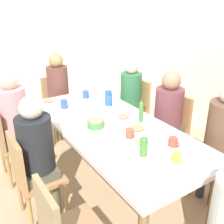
# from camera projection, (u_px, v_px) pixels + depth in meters

# --- Properties ---
(ground_plane) EXTENTS (6.21, 6.21, 0.00)m
(ground_plane) POSITION_uv_depth(u_px,v_px,m) (112.00, 185.00, 3.05)
(ground_plane) COLOR tan
(wall_left) EXTENTS (0.12, 4.19, 2.60)m
(wall_left) POSITION_uv_depth(u_px,v_px,m) (28.00, 39.00, 4.55)
(wall_left) COLOR silver
(wall_left) RESTS_ON ground_plane
(dining_table) EXTENTS (2.23, 0.99, 0.76)m
(dining_table) POSITION_uv_depth(u_px,v_px,m) (112.00, 132.00, 2.77)
(dining_table) COLOR beige
(dining_table) RESTS_ON ground_plane
(chair_0) EXTENTS (0.40, 0.40, 0.90)m
(chair_0) POSITION_uv_depth(u_px,v_px,m) (172.00, 126.00, 3.28)
(chair_0) COLOR #AC864E
(chair_0) RESTS_ON ground_plane
(person_0) EXTENTS (0.33, 0.33, 1.22)m
(person_0) POSITION_uv_depth(u_px,v_px,m) (168.00, 111.00, 3.14)
(person_0) COLOR #514744
(person_0) RESTS_ON ground_plane
(chair_1) EXTENTS (0.40, 0.40, 0.90)m
(chair_1) POSITION_uv_depth(u_px,v_px,m) (31.00, 174.00, 2.40)
(chair_1) COLOR #B47B52
(chair_1) RESTS_ON ground_plane
(person_1) EXTENTS (0.31, 0.31, 1.24)m
(person_1) POSITION_uv_depth(u_px,v_px,m) (37.00, 149.00, 2.35)
(person_1) COLOR brown
(person_1) RESTS_ON ground_plane
(chair_2) EXTENTS (0.40, 0.40, 0.90)m
(chair_2) POSITION_uv_depth(u_px,v_px,m) (10.00, 140.00, 2.97)
(chair_2) COLOR #AD8648
(chair_2) RESTS_ON ground_plane
(person_2) EXTENTS (0.31, 0.31, 1.28)m
(person_2) POSITION_uv_depth(u_px,v_px,m) (15.00, 118.00, 2.92)
(person_2) COLOR brown
(person_2) RESTS_ON ground_plane
(chair_3) EXTENTS (0.40, 0.40, 0.90)m
(chair_3) POSITION_uv_depth(u_px,v_px,m) (58.00, 103.00, 3.99)
(chair_3) COLOR tan
(chair_3) RESTS_ON ground_plane
(person_3) EXTENTS (0.30, 0.30, 1.26)m
(person_3) POSITION_uv_depth(u_px,v_px,m) (59.00, 89.00, 3.82)
(person_3) COLOR brown
(person_3) RESTS_ON ground_plane
(chair_4) EXTENTS (0.40, 0.40, 0.90)m
(chair_4) POSITION_uv_depth(u_px,v_px,m) (224.00, 154.00, 2.71)
(chair_4) COLOR red
(chair_4) RESTS_ON ground_plane
(person_4) EXTENTS (0.33, 0.33, 1.27)m
(person_4) POSITION_uv_depth(u_px,v_px,m) (223.00, 134.00, 2.56)
(person_4) COLOR #384038
(person_4) RESTS_ON ground_plane
(chair_7) EXTENTS (0.40, 0.40, 0.90)m
(chair_7) POSITION_uv_depth(u_px,v_px,m) (135.00, 107.00, 3.85)
(chair_7) COLOR #A87A4A
(chair_7) RESTS_ON ground_plane
(person_7) EXTENTS (0.30, 0.30, 1.19)m
(person_7) POSITION_uv_depth(u_px,v_px,m) (130.00, 95.00, 3.72)
(person_7) COLOR brown
(person_7) RESTS_ON ground_plane
(plate_0) EXTENTS (0.22, 0.22, 0.04)m
(plate_0) POSITION_uv_depth(u_px,v_px,m) (48.00, 102.00, 3.30)
(plate_0) COLOR silver
(plate_0) RESTS_ON dining_table
(plate_1) EXTENTS (0.26, 0.26, 0.04)m
(plate_1) POSITION_uv_depth(u_px,v_px,m) (137.00, 129.00, 2.63)
(plate_1) COLOR silver
(plate_1) RESTS_ON dining_table
(plate_2) EXTENTS (0.25, 0.25, 0.04)m
(plate_2) POSITION_uv_depth(u_px,v_px,m) (123.00, 118.00, 2.88)
(plate_2) COLOR silver
(plate_2) RESTS_ON dining_table
(plate_3) EXTENTS (0.22, 0.22, 0.04)m
(plate_3) POSITION_uv_depth(u_px,v_px,m) (142.00, 143.00, 2.39)
(plate_3) COLOR white
(plate_3) RESTS_ON dining_table
(bowl_0) EXTENTS (0.17, 0.17, 0.09)m
(bowl_0) POSITION_uv_depth(u_px,v_px,m) (96.00, 123.00, 2.69)
(bowl_0) COLOR #49854D
(bowl_0) RESTS_ON dining_table
(cup_0) EXTENTS (0.12, 0.09, 0.08)m
(cup_0) POSITION_uv_depth(u_px,v_px,m) (96.00, 95.00, 3.46)
(cup_0) COLOR white
(cup_0) RESTS_ON dining_table
(cup_1) EXTENTS (0.12, 0.09, 0.09)m
(cup_1) POSITION_uv_depth(u_px,v_px,m) (109.00, 101.00, 3.23)
(cup_1) COLOR #2C5EA7
(cup_1) RESTS_ON dining_table
(cup_2) EXTENTS (0.12, 0.08, 0.08)m
(cup_2) POSITION_uv_depth(u_px,v_px,m) (173.00, 142.00, 2.35)
(cup_2) COLOR #D4473A
(cup_2) RESTS_ON dining_table
(cup_3) EXTENTS (0.11, 0.08, 0.10)m
(cup_3) POSITION_uv_depth(u_px,v_px,m) (64.00, 104.00, 3.15)
(cup_3) COLOR #33569B
(cup_3) RESTS_ON dining_table
(cup_4) EXTENTS (0.11, 0.08, 0.09)m
(cup_4) POSITION_uv_depth(u_px,v_px,m) (130.00, 134.00, 2.49)
(cup_4) COLOR #CD533B
(cup_4) RESTS_ON dining_table
(cup_5) EXTENTS (0.11, 0.07, 0.08)m
(cup_5) POSITION_uv_depth(u_px,v_px,m) (176.00, 157.00, 2.13)
(cup_5) COLOR #DBCB43
(cup_5) RESTS_ON dining_table
(cup_6) EXTENTS (0.12, 0.08, 0.09)m
(cup_6) POSITION_uv_depth(u_px,v_px,m) (86.00, 94.00, 3.46)
(cup_6) COLOR #2E559F
(cup_6) RESTS_ON dining_table
(cup_7) EXTENTS (0.13, 0.09, 0.09)m
(cup_7) POSITION_uv_depth(u_px,v_px,m) (109.00, 94.00, 3.46)
(cup_7) COLOR #2B5CA6
(cup_7) RESTS_ON dining_table
(bottle_0) EXTENTS (0.05, 0.05, 0.25)m
(bottle_0) POSITION_uv_depth(u_px,v_px,m) (141.00, 111.00, 2.77)
(bottle_0) COLOR #43823F
(bottle_0) RESTS_ON dining_table
(bottle_1) EXTENTS (0.07, 0.07, 0.20)m
(bottle_1) POSITION_uv_depth(u_px,v_px,m) (144.00, 146.00, 2.19)
(bottle_1) COLOR #44863A
(bottle_1) RESTS_ON dining_table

